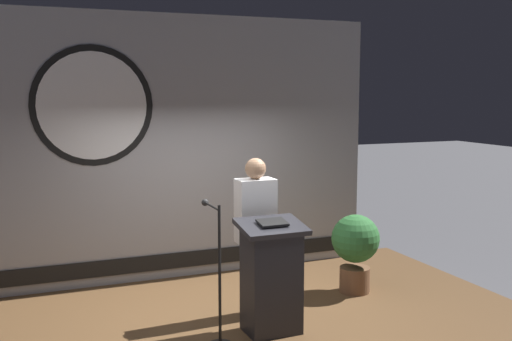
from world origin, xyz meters
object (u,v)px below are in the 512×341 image
speaker_person (256,236)px  microphone_stand (218,296)px  podium (271,277)px  potted_plant (355,246)px

speaker_person → microphone_stand: (-0.62, -0.57, -0.39)m
podium → potted_plant: bearing=27.1°
potted_plant → speaker_person: bearing=-170.2°
podium → microphone_stand: microphone_stand is taller
podium → microphone_stand: (-0.59, -0.09, -0.09)m
microphone_stand → potted_plant: bearing=22.1°
podium → potted_plant: (1.40, 0.72, 0.00)m
speaker_person → potted_plant: size_ratio=1.81×
speaker_person → potted_plant: (1.37, 0.24, -0.30)m
podium → potted_plant: 1.57m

